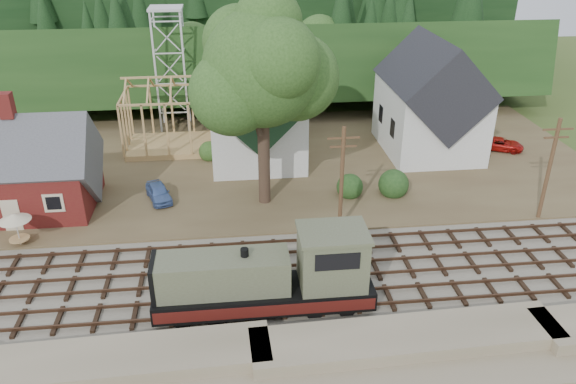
{
  "coord_description": "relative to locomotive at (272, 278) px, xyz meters",
  "views": [
    {
      "loc": [
        -0.5,
        -28.91,
        20.6
      ],
      "look_at": [
        3.38,
        6.0,
        3.0
      ],
      "focal_mm": 35.0,
      "sensor_mm": 36.0,
      "label": 1
    }
  ],
  "objects": [
    {
      "name": "ground",
      "position": [
        -1.49,
        3.0,
        -2.15
      ],
      "size": [
        140.0,
        140.0,
        0.0
      ],
      "primitive_type": "plane",
      "color": "#384C1E",
      "rests_on": "ground"
    },
    {
      "name": "telegraph_pole_near",
      "position": [
        5.51,
        8.2,
        2.1
      ],
      "size": [
        2.2,
        0.28,
        8.0
      ],
      "color": "#4C331E",
      "rests_on": "ground"
    },
    {
      "name": "car_red",
      "position": [
        23.54,
        21.08,
        -1.28
      ],
      "size": [
        4.55,
        3.42,
        1.15
      ],
      "primitive_type": "imported",
      "rotation": [
        0.0,
        0.0,
        1.15
      ],
      "color": "#AD120D",
      "rests_on": "village_flat"
    },
    {
      "name": "big_tree",
      "position": [
        0.68,
        13.08,
        8.07
      ],
      "size": [
        10.9,
        8.4,
        14.7
      ],
      "color": "#38281E",
      "rests_on": "village_flat"
    },
    {
      "name": "timber_frame",
      "position": [
        -7.49,
        25.0,
        1.12
      ],
      "size": [
        8.2,
        6.2,
        6.99
      ],
      "color": "tan",
      "rests_on": "village_flat"
    },
    {
      "name": "village_flat",
      "position": [
        -1.49,
        21.0,
        -2.0
      ],
      "size": [
        64.0,
        26.0,
        0.3
      ],
      "primitive_type": "cube",
      "color": "brown",
      "rests_on": "ground"
    },
    {
      "name": "depot",
      "position": [
        -17.49,
        14.0,
        1.06
      ],
      "size": [
        10.8,
        7.41,
        9.0
      ],
      "color": "#5C1516",
      "rests_on": "village_flat"
    },
    {
      "name": "embankment",
      "position": [
        -1.49,
        -5.5,
        -2.15
      ],
      "size": [
        64.0,
        5.0,
        1.6
      ],
      "primitive_type": "cube",
      "color": "#7F7259",
      "rests_on": "ground"
    },
    {
      "name": "car_blue",
      "position": [
        -7.72,
        14.15,
        -1.21
      ],
      "size": [
        2.63,
        4.05,
        1.28
      ],
      "primitive_type": "imported",
      "rotation": [
        0.0,
        0.0,
        0.32
      ],
      "color": "#506DAB",
      "rests_on": "village_flat"
    },
    {
      "name": "patio_set",
      "position": [
        -16.51,
        8.5,
        0.14
      ],
      "size": [
        2.1,
        2.1,
        2.33
      ],
      "color": "silver",
      "rests_on": "village_flat"
    },
    {
      "name": "railroad_bed",
      "position": [
        -1.49,
        3.0,
        -2.07
      ],
      "size": [
        64.0,
        11.0,
        0.16
      ],
      "primitive_type": "cube",
      "color": "#726B5B",
      "rests_on": "ground"
    },
    {
      "name": "hillside",
      "position": [
        -1.49,
        45.0,
        -2.15
      ],
      "size": [
        70.0,
        28.96,
        12.74
      ],
      "primitive_type": "cube",
      "rotation": [
        -0.17,
        0.0,
        0.0
      ],
      "color": "#1E3F19",
      "rests_on": "ground"
    },
    {
      "name": "locomotive",
      "position": [
        0.0,
        0.0,
        0.0
      ],
      "size": [
        12.18,
        3.05,
        4.87
      ],
      "color": "black",
      "rests_on": "railroad_bed"
    },
    {
      "name": "telegraph_pole_far",
      "position": [
        20.51,
        8.2,
        2.1
      ],
      "size": [
        2.2,
        0.28,
        8.0
      ],
      "color": "#4C331E",
      "rests_on": "ground"
    },
    {
      "name": "farmhouse",
      "position": [
        16.51,
        22.0,
        2.71
      ],
      "size": [
        8.4,
        10.8,
        10.6
      ],
      "color": "silver",
      "rests_on": "village_flat"
    },
    {
      "name": "church",
      "position": [
        0.51,
        22.68,
        3.03
      ],
      "size": [
        8.4,
        15.17,
        13.0
      ],
      "color": "silver",
      "rests_on": "village_flat"
    },
    {
      "name": "lattice_tower",
      "position": [
        -7.49,
        31.0,
        7.88
      ],
      "size": [
        3.2,
        3.2,
        12.12
      ],
      "color": "silver",
      "rests_on": "village_flat"
    },
    {
      "name": "ridge",
      "position": [
        -1.49,
        61.0,
        -2.15
      ],
      "size": [
        80.0,
        20.0,
        12.0
      ],
      "primitive_type": "cube",
      "color": "black",
      "rests_on": "ground"
    }
  ]
}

